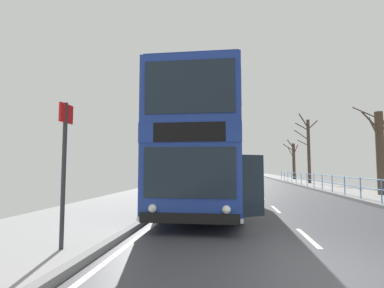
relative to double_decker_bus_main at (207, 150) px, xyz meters
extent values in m
cube|color=#414147|center=(2.71, -7.35, -2.40)|extent=(8.40, 140.00, 0.06)
cube|color=silver|center=(2.71, -4.75, -2.37)|extent=(0.12, 2.00, 0.00)
cube|color=silver|center=(2.71, 0.05, -2.37)|extent=(0.12, 2.00, 0.00)
cube|color=silver|center=(2.71, 4.85, -2.37)|extent=(0.12, 2.00, 0.00)
cube|color=silver|center=(2.71, 9.65, -2.37)|extent=(0.12, 2.00, 0.00)
cube|color=silver|center=(2.71, 14.45, -2.37)|extent=(0.12, 2.00, 0.00)
cube|color=silver|center=(2.71, 19.25, -2.37)|extent=(0.12, 2.00, 0.00)
cube|color=silver|center=(2.71, 24.05, -2.37)|extent=(0.12, 2.00, 0.00)
cube|color=silver|center=(2.71, 28.85, -2.37)|extent=(0.12, 2.00, 0.00)
cube|color=silver|center=(2.71, 33.65, -2.37)|extent=(0.12, 2.00, 0.00)
cube|color=silver|center=(2.71, 38.45, -2.37)|extent=(0.12, 2.00, 0.00)
cube|color=silver|center=(2.71, 43.25, -2.37)|extent=(0.12, 2.00, 0.00)
cube|color=silver|center=(-1.24, -7.35, -2.37)|extent=(0.12, 133.00, 0.00)
cube|color=slate|center=(-1.59, -7.35, -2.30)|extent=(0.20, 140.00, 0.14)
cube|color=navy|center=(0.00, 0.02, -1.07)|extent=(2.57, 10.32, 1.89)
cube|color=navy|center=(0.00, 0.02, 0.11)|extent=(2.58, 10.37, 0.49)
cube|color=navy|center=(0.00, 0.02, 1.22)|extent=(2.57, 10.32, 1.72)
cube|color=navy|center=(0.00, 0.02, 2.12)|extent=(2.49, 10.01, 0.08)
cube|color=#19232D|center=(-0.04, -5.15, -0.85)|extent=(2.20, 0.05, 1.21)
cube|color=black|center=(-0.04, -5.15, 0.11)|extent=(1.75, 0.04, 0.47)
cube|color=#19232D|center=(-0.04, -5.15, 1.22)|extent=(2.20, 0.05, 1.31)
cube|color=black|center=(-0.04, -5.15, -1.92)|extent=(2.37, 0.10, 0.24)
cube|color=silver|center=(0.00, 0.02, -1.96)|extent=(2.60, 10.37, 0.10)
cube|color=#19232D|center=(1.26, 0.26, -0.81)|extent=(0.08, 8.03, 0.98)
cube|color=#19232D|center=(1.26, 0.01, 1.31)|extent=(0.09, 9.27, 1.03)
cube|color=#19232D|center=(-1.26, 0.28, -0.81)|extent=(0.08, 8.03, 0.98)
cube|color=#19232D|center=(-1.26, 0.03, 1.31)|extent=(0.09, 9.27, 1.03)
sphere|color=white|center=(0.83, -5.17, -1.70)|extent=(0.20, 0.20, 0.20)
sphere|color=white|center=(-0.91, -5.16, -1.70)|extent=(0.20, 0.20, 0.20)
cube|color=#19232D|center=(1.50, -4.10, -1.21)|extent=(0.68, 0.49, 1.62)
cube|color=black|center=(1.16, -3.79, -1.21)|extent=(0.11, 0.90, 1.62)
cylinder|color=black|center=(1.17, -2.94, -1.85)|extent=(0.31, 1.04, 1.04)
cylinder|color=black|center=(-1.22, -2.93, -1.85)|extent=(0.31, 1.04, 1.04)
cylinder|color=black|center=(1.22, 3.26, -1.85)|extent=(0.31, 1.04, 1.04)
cylinder|color=black|center=(-1.18, 3.27, -1.85)|extent=(0.31, 1.04, 1.04)
cylinder|color=#598CC6|center=(7.16, 1.16, -1.71)|extent=(0.05, 0.05, 1.03)
cylinder|color=#598CC6|center=(7.16, 3.14, -1.71)|extent=(0.05, 0.05, 1.03)
cylinder|color=#598CC6|center=(7.16, 5.12, -1.71)|extent=(0.05, 0.05, 1.03)
cylinder|color=#598CC6|center=(7.16, 7.11, -1.71)|extent=(0.05, 0.05, 1.03)
cylinder|color=#598CC6|center=(7.16, 9.09, -1.71)|extent=(0.05, 0.05, 1.03)
cylinder|color=#598CC6|center=(7.16, 11.08, -1.71)|extent=(0.05, 0.05, 1.03)
cylinder|color=#598CC6|center=(7.16, 13.06, -1.71)|extent=(0.05, 0.05, 1.03)
cylinder|color=#598CC6|center=(7.16, 15.04, -1.71)|extent=(0.05, 0.05, 1.03)
cylinder|color=#598CC6|center=(7.16, 17.03, -1.71)|extent=(0.05, 0.05, 1.03)
cylinder|color=#598CC6|center=(7.16, 19.01, -1.71)|extent=(0.05, 0.05, 1.03)
cylinder|color=#598CC6|center=(7.16, 20.99, -1.71)|extent=(0.05, 0.05, 1.03)
cylinder|color=#598CC6|center=(7.16, 22.98, -1.71)|extent=(0.05, 0.05, 1.03)
cylinder|color=#598CC6|center=(7.16, 24.96, -1.71)|extent=(0.05, 0.05, 1.03)
cylinder|color=#598CC6|center=(7.16, 8.10, -1.25)|extent=(0.04, 33.73, 0.04)
cylinder|color=#598CC6|center=(7.16, 8.10, -1.66)|extent=(0.04, 33.73, 0.04)
cylinder|color=#2D2D33|center=(-2.17, -6.90, -0.87)|extent=(0.08, 0.08, 2.73)
cube|color=red|center=(-2.17, -6.88, 0.30)|extent=(0.04, 0.44, 0.36)
cylinder|color=#4C3D2D|center=(9.29, 5.62, 0.09)|extent=(0.44, 0.44, 4.63)
cylinder|color=#4C3D2D|center=(9.66, 6.05, 1.62)|extent=(0.86, 0.99, 0.90)
cylinder|color=#4C3D2D|center=(8.79, 5.48, 1.88)|extent=(1.10, 0.39, 1.08)
cylinder|color=#4C3D2D|center=(8.66, 5.75, 2.38)|extent=(1.31, 0.32, 0.79)
cylinder|color=#4C3D2D|center=(8.91, 5.35, 1.42)|extent=(0.88, 0.66, 1.20)
cylinder|color=#423328|center=(9.29, 27.99, 0.07)|extent=(0.37, 0.37, 4.60)
cylinder|color=#423328|center=(9.38, 28.84, 1.99)|extent=(0.31, 1.77, 1.26)
cylinder|color=#423328|center=(9.49, 27.63, 1.55)|extent=(0.52, 0.83, 1.26)
cylinder|color=#423328|center=(8.92, 28.02, 2.33)|extent=(0.85, 0.19, 1.19)
cylinder|color=#423328|center=(8.72, 28.39, 1.90)|extent=(1.25, 0.91, 1.04)
cylinder|color=#423328|center=(9.07, 28.74, 1.26)|extent=(0.54, 1.59, 1.60)
cylinder|color=#423328|center=(8.58, 17.78, 0.84)|extent=(0.30, 0.30, 6.13)
cylinder|color=#423328|center=(7.95, 17.87, 2.43)|extent=(1.31, 0.27, 1.04)
cylinder|color=#423328|center=(8.14, 18.10, 1.67)|extent=(0.95, 0.72, 0.66)
cylinder|color=#423328|center=(8.16, 17.74, 3.79)|extent=(0.94, 0.20, 1.49)
cylinder|color=#423328|center=(7.98, 17.78, 3.24)|extent=(1.25, 0.10, 0.79)
cylinder|color=#423328|center=(9.10, 18.09, 3.43)|extent=(1.16, 0.74, 1.00)
camera|label=1|loc=(0.90, -12.18, -0.73)|focal=27.98mm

